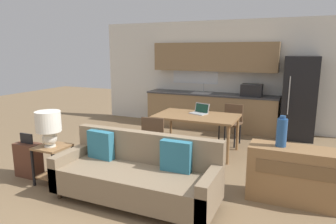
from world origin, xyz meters
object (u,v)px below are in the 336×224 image
object	(u,v)px
dining_chair_far_right	(231,121)
dining_chair_near_left	(155,135)
couch	(138,175)
vase	(282,132)
side_table	(53,158)
refrigerator	(299,98)
table_lamp	(49,125)
credenza	(295,175)
dining_table	(197,118)
suitcase	(28,159)
laptop	(200,111)

from	to	relation	value
dining_chair_far_right	dining_chair_near_left	distance (m)	1.89
couch	vase	xyz separation A→B (m)	(1.70, 0.76, 0.58)
side_table	dining_chair_far_right	distance (m)	3.61
refrigerator	vase	bearing A→B (deg)	-93.36
table_lamp	dining_chair_near_left	xyz separation A→B (m)	(1.01, 1.42, -0.41)
couch	table_lamp	xyz separation A→B (m)	(-1.41, -0.09, 0.56)
refrigerator	vase	size ratio (longest dim) A/B	4.53
credenza	dining_chair_far_right	size ratio (longest dim) A/B	1.40
dining_table	dining_chair_near_left	bearing A→B (deg)	-121.21
dining_table	refrigerator	bearing A→B (deg)	45.53
dining_table	suitcase	world-z (taller)	dining_table
suitcase	table_lamp	bearing A→B (deg)	-6.40
vase	dining_chair_far_right	world-z (taller)	vase
laptop	refrigerator	bearing A→B (deg)	60.53
table_lamp	dining_chair_near_left	bearing A→B (deg)	54.61
vase	couch	bearing A→B (deg)	-155.80
refrigerator	vase	world-z (taller)	refrigerator
table_lamp	couch	bearing A→B (deg)	3.61
vase	table_lamp	bearing A→B (deg)	-164.65
credenza	laptop	bearing A→B (deg)	138.90
side_table	vase	distance (m)	3.25
side_table	laptop	distance (m)	2.85
dining_table	dining_chair_far_right	xyz separation A→B (m)	(0.51, 0.80, -0.19)
laptop	vase	bearing A→B (deg)	-26.60
couch	dining_chair_near_left	distance (m)	1.40
vase	dining_chair_far_right	xyz separation A→B (m)	(-1.10, 2.18, -0.44)
vase	dining_chair_near_left	bearing A→B (deg)	164.74
refrigerator	dining_chair_far_right	size ratio (longest dim) A/B	2.20
credenza	dining_chair_far_right	xyz separation A→B (m)	(-1.29, 2.18, 0.12)
table_lamp	side_table	bearing A→B (deg)	80.52
dining_table	table_lamp	distance (m)	2.70
credenza	refrigerator	bearing A→B (deg)	90.16
table_lamp	vase	bearing A→B (deg)	15.35
dining_chair_far_right	side_table	bearing A→B (deg)	-115.86
couch	suitcase	bearing A→B (deg)	-179.19
dining_table	couch	world-z (taller)	couch
refrigerator	laptop	world-z (taller)	refrigerator
dining_chair_far_right	suitcase	bearing A→B (deg)	-122.80
dining_table	side_table	size ratio (longest dim) A/B	2.70
couch	laptop	bearing A→B (deg)	87.41
vase	laptop	xyz separation A→B (m)	(-1.59, 1.56, -0.14)
dining_table	laptop	xyz separation A→B (m)	(0.01, 0.18, 0.11)
dining_chair_near_left	suitcase	bearing A→B (deg)	34.65
side_table	table_lamp	distance (m)	0.52
side_table	vase	world-z (taller)	vase
dining_table	vase	xyz separation A→B (m)	(1.60, -1.38, 0.25)
credenza	dining_chair_near_left	size ratio (longest dim) A/B	1.40
dining_chair_near_left	laptop	bearing A→B (deg)	-123.35
laptop	couch	bearing A→B (deg)	-74.75
dining_table	suitcase	bearing A→B (deg)	-133.27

